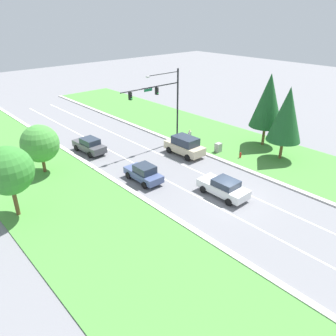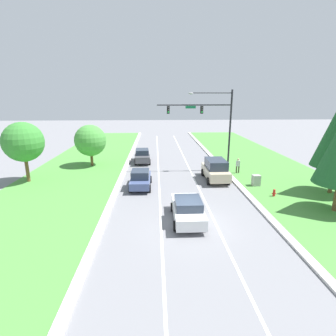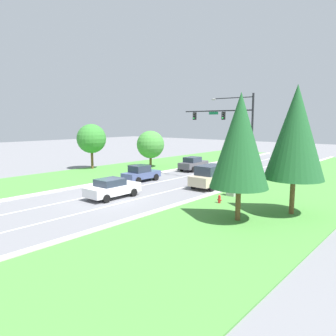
{
  "view_description": "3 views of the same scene",
  "coord_description": "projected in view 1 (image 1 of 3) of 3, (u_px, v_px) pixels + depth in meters",
  "views": [
    {
      "loc": [
        -20.27,
        -14.58,
        14.79
      ],
      "look_at": [
        -1.73,
        6.08,
        1.33
      ],
      "focal_mm": 35.0,
      "sensor_mm": 36.0,
      "label": 1
    },
    {
      "loc": [
        -2.09,
        -15.34,
        8.07
      ],
      "look_at": [
        -0.88,
        10.05,
        1.15
      ],
      "focal_mm": 28.0,
      "sensor_mm": 36.0,
      "label": 2
    },
    {
      "loc": [
        20.25,
        -16.18,
        6.16
      ],
      "look_at": [
        -1.28,
        9.27,
        1.41
      ],
      "focal_mm": 35.0,
      "sensor_mm": 36.0,
      "label": 3
    }
  ],
  "objects": [
    {
      "name": "champagne_suv",
      "position": [
        185.0,
        146.0,
        36.57
      ],
      "size": [
        2.2,
        4.79,
        2.13
      ],
      "rotation": [
        0.0,
        0.0,
        0.01
      ],
      "color": "beige",
      "rests_on": "ground_plane"
    },
    {
      "name": "grass_verge_left",
      "position": [
        127.0,
        255.0,
        21.83
      ],
      "size": [
        10.0,
        90.0,
        0.08
      ],
      "color": "#4C8E3D",
      "rests_on": "ground_plane"
    },
    {
      "name": "oak_near_left_tree",
      "position": [
        40.0,
        144.0,
        31.68
      ],
      "size": [
        3.68,
        3.68,
        4.94
      ],
      "color": "brown",
      "rests_on": "ground_plane"
    },
    {
      "name": "conifer_near_right_tree",
      "position": [
        268.0,
        101.0,
        37.27
      ],
      "size": [
        3.81,
        3.81,
        8.51
      ],
      "color": "brown",
      "rests_on": "ground_plane"
    },
    {
      "name": "oak_far_left_tree",
      "position": [
        8.0,
        171.0,
        24.41
      ],
      "size": [
        3.75,
        3.75,
        5.85
      ],
      "color": "brown",
      "rests_on": "ground_plane"
    },
    {
      "name": "slate_blue_sedan",
      "position": [
        144.0,
        173.0,
        30.98
      ],
      "size": [
        1.98,
        4.19,
        1.69
      ],
      "rotation": [
        0.0,
        0.0,
        -0.01
      ],
      "color": "#475684",
      "rests_on": "ground_plane"
    },
    {
      "name": "conifer_far_right_tree",
      "position": [
        287.0,
        115.0,
        33.84
      ],
      "size": [
        3.59,
        3.59,
        7.89
      ],
      "color": "brown",
      "rests_on": "ground_plane"
    },
    {
      "name": "lane_stripe_inner_right",
      "position": [
        242.0,
        192.0,
        29.48
      ],
      "size": [
        0.14,
        81.0,
        0.01
      ],
      "color": "white",
      "rests_on": "ground_plane"
    },
    {
      "name": "lane_stripe_inner_left",
      "position": [
        216.0,
        206.0,
        27.32
      ],
      "size": [
        0.14,
        81.0,
        0.01
      ],
      "color": "white",
      "rests_on": "ground_plane"
    },
    {
      "name": "utility_cabinet",
      "position": [
        218.0,
        148.0,
        37.45
      ],
      "size": [
        0.7,
        0.6,
        1.08
      ],
      "color": "#9E9E99",
      "rests_on": "ground_plane"
    },
    {
      "name": "curb_strip_left",
      "position": [
        183.0,
        224.0,
        24.97
      ],
      "size": [
        0.5,
        90.0,
        0.15
      ],
      "color": "beige",
      "rests_on": "ground_plane"
    },
    {
      "name": "grass_verge_right",
      "position": [
        294.0,
        163.0,
        34.94
      ],
      "size": [
        10.0,
        90.0,
        0.08
      ],
      "color": "#4C8E3D",
      "rests_on": "ground_plane"
    },
    {
      "name": "graphite_sedan",
      "position": [
        89.0,
        145.0,
        37.25
      ],
      "size": [
        2.14,
        4.65,
        1.73
      ],
      "rotation": [
        0.0,
        0.0,
        0.06
      ],
      "color": "#4C4C51",
      "rests_on": "ground_plane"
    },
    {
      "name": "ground_plane",
      "position": [
        229.0,
        199.0,
        28.4
      ],
      "size": [
        160.0,
        160.0,
        0.0
      ],
      "primitive_type": "plane",
      "color": "slate"
    },
    {
      "name": "white_sedan",
      "position": [
        223.0,
        187.0,
        28.54
      ],
      "size": [
        2.1,
        4.64,
        1.61
      ],
      "rotation": [
        0.0,
        0.0,
        -0.0
      ],
      "color": "white",
      "rests_on": "ground_plane"
    },
    {
      "name": "fire_hydrant",
      "position": [
        240.0,
        155.0,
        35.99
      ],
      "size": [
        0.34,
        0.2,
        0.7
      ],
      "color": "red",
      "rests_on": "ground_plane"
    },
    {
      "name": "pedestrian",
      "position": [
        190.0,
        136.0,
        39.81
      ],
      "size": [
        0.4,
        0.23,
        1.69
      ],
      "rotation": [
        0.0,
        0.0,
        3.17
      ],
      "color": "#42382D",
      "rests_on": "ground_plane"
    },
    {
      "name": "traffic_signal_mast",
      "position": [
        164.0,
        98.0,
        36.93
      ],
      "size": [
        8.07,
        0.41,
        8.82
      ],
      "color": "black",
      "rests_on": "ground_plane"
    },
    {
      "name": "curb_strip_right",
      "position": [
        266.0,
        178.0,
        31.77
      ],
      "size": [
        0.5,
        90.0,
        0.15
      ],
      "color": "beige",
      "rests_on": "ground_plane"
    }
  ]
}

